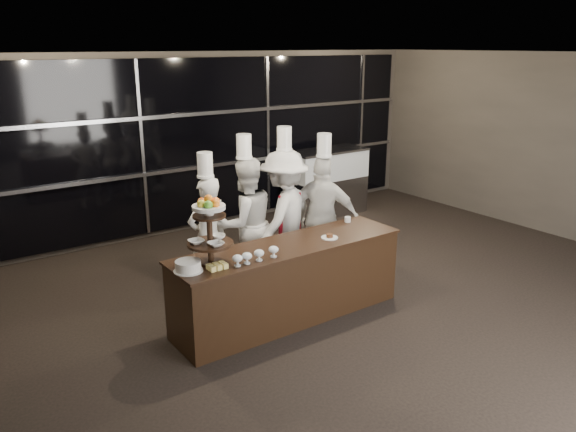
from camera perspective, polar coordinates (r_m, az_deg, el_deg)
room at (r=5.97m, az=14.55°, el=0.84°), size 10.00×10.00×10.00m
window_wall at (r=9.80m, az=-8.08°, el=7.46°), size 8.60×0.10×2.80m
buffet_counter at (r=6.59m, az=0.10°, el=-6.63°), size 2.84×0.74×0.92m
display_stand at (r=5.79m, az=-7.98°, el=-0.95°), size 0.48×0.48×0.74m
compotes at (r=5.90m, az=-3.44°, el=-3.92°), size 0.56×0.11×0.12m
layer_cake at (r=5.75m, az=-10.11°, el=-5.05°), size 0.30×0.30×0.11m
pastry_squares at (r=5.77m, az=-7.21°, el=-5.09°), size 0.20×0.13×0.05m
small_plate at (r=6.63m, az=4.24°, el=-2.13°), size 0.20×0.20×0.05m
chef_cup at (r=7.25m, az=6.08°, el=-0.34°), size 0.08×0.08×0.07m
display_case at (r=10.59m, az=3.98°, el=3.80°), size 1.53×0.67×1.24m
chef_a at (r=7.14m, az=-8.12°, el=-1.89°), size 0.61×0.44×1.86m
chef_b at (r=7.33m, az=-4.32°, el=-0.69°), size 0.88×0.70×2.04m
chef_c at (r=7.49m, az=-0.36°, el=-0.00°), size 1.35×1.12×2.11m
chef_d at (r=7.62m, az=3.56°, el=-0.09°), size 0.97×1.02×2.00m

